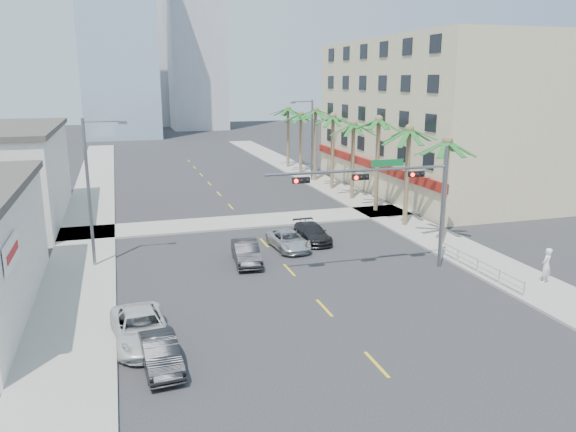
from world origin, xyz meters
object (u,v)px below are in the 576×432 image
object	(u,v)px
car_lane_right	(312,233)
car_lane_left	(246,252)
car_parked_mid	(160,353)
car_lane_center	(288,240)
car_parked_far	(141,328)
pedestrian	(546,265)
traffic_signal_mast	(396,188)

from	to	relation	value
car_lane_right	car_lane_left	bearing A→B (deg)	-150.14
car_parked_mid	car_lane_center	xyz separation A→B (m)	(9.54, 13.87, -0.03)
car_parked_mid	car_parked_far	xyz separation A→B (m)	(-0.62, 2.46, 0.05)
car_lane_left	pedestrian	xyz separation A→B (m)	(15.09, -8.54, 0.44)
car_parked_far	traffic_signal_mast	bearing A→B (deg)	14.70
car_lane_center	pedestrian	world-z (taller)	pedestrian
car_parked_far	car_lane_center	xyz separation A→B (m)	(10.15, 11.42, -0.08)
car_parked_far	car_lane_left	distance (m)	11.50
car_lane_left	pedestrian	size ratio (longest dim) A/B	2.15
car_lane_left	traffic_signal_mast	bearing A→B (deg)	-21.81
car_parked_mid	car_lane_left	world-z (taller)	car_lane_left
car_lane_left	car_lane_center	bearing A→B (deg)	37.29
car_lane_center	car_lane_right	world-z (taller)	car_lane_right
car_lane_center	car_lane_right	size ratio (longest dim) A/B	1.02
car_parked_far	car_lane_right	distance (m)	17.60
traffic_signal_mast	car_lane_right	bearing A→B (deg)	108.40
car_lane_center	car_lane_left	bearing A→B (deg)	-151.18
traffic_signal_mast	pedestrian	bearing A→B (deg)	-32.08
car_parked_far	car_lane_left	xyz separation A→B (m)	(6.77, 9.30, 0.01)
traffic_signal_mast	car_lane_center	world-z (taller)	traffic_signal_mast
car_parked_mid	pedestrian	distance (m)	21.49
pedestrian	car_lane_right	bearing A→B (deg)	-76.70
pedestrian	car_lane_center	bearing A→B (deg)	-67.97
car_parked_far	pedestrian	size ratio (longest dim) A/B	2.51
car_parked_far	car_lane_left	size ratio (longest dim) A/B	1.17
car_lane_right	car_lane_center	bearing A→B (deg)	-151.80
pedestrian	car_lane_left	bearing A→B (deg)	-55.15
car_lane_center	car_lane_right	bearing A→B (deg)	26.15
car_lane_center	pedestrian	xyz separation A→B (m)	(11.71, -10.66, 0.53)
car_lane_left	car_lane_center	xyz separation A→B (m)	(3.39, 2.12, -0.09)
car_parked_mid	car_lane_left	distance (m)	13.26
traffic_signal_mast	pedestrian	world-z (taller)	traffic_signal_mast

